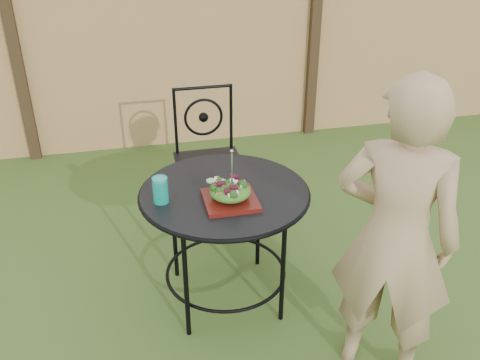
{
  "coord_description": "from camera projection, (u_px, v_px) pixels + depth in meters",
  "views": [
    {
      "loc": [
        -0.48,
        -2.52,
        2.14
      ],
      "look_at": [
        0.1,
        -0.03,
        0.75
      ],
      "focal_mm": 40.0,
      "sensor_mm": 36.0,
      "label": 1
    }
  ],
  "objects": [
    {
      "name": "ground",
      "position": [
        224.0,
        287.0,
        3.27
      ],
      "size": [
        60.0,
        60.0,
        0.0
      ],
      "primitive_type": "plane",
      "color": "#274516",
      "rests_on": "ground"
    },
    {
      "name": "salad_plate",
      "position": [
        230.0,
        200.0,
        2.75
      ],
      "size": [
        0.27,
        0.27,
        0.02
      ],
      "primitive_type": "cube",
      "color": "#411009",
      "rests_on": "patio_table"
    },
    {
      "name": "salad",
      "position": [
        230.0,
        191.0,
        2.72
      ],
      "size": [
        0.21,
        0.21,
        0.08
      ],
      "primitive_type": "ellipsoid",
      "color": "#235614",
      "rests_on": "salad_plate"
    },
    {
      "name": "patio_table",
      "position": [
        225.0,
        213.0,
        2.92
      ],
      "size": [
        0.92,
        0.92,
        0.72
      ],
      "color": "black",
      "rests_on": "ground"
    },
    {
      "name": "patio_chair",
      "position": [
        208.0,
        154.0,
        3.76
      ],
      "size": [
        0.46,
        0.46,
        0.95
      ],
      "color": "black",
      "rests_on": "ground"
    },
    {
      "name": "drinking_glass",
      "position": [
        160.0,
        190.0,
        2.72
      ],
      "size": [
        0.08,
        0.08,
        0.14
      ],
      "primitive_type": "cylinder",
      "color": "#0DA08C",
      "rests_on": "patio_table"
    },
    {
      "name": "fork",
      "position": [
        232.0,
        169.0,
        2.66
      ],
      "size": [
        0.01,
        0.01,
        0.18
      ],
      "primitive_type": "cylinder",
      "color": "silver",
      "rests_on": "salad"
    },
    {
      "name": "fence",
      "position": [
        173.0,
        44.0,
        4.7
      ],
      "size": [
        8.0,
        0.12,
        1.9
      ],
      "color": "tan",
      "rests_on": "ground"
    },
    {
      "name": "diner",
      "position": [
        395.0,
        239.0,
        2.38
      ],
      "size": [
        0.67,
        0.63,
        1.54
      ],
      "primitive_type": "imported",
      "rotation": [
        0.0,
        0.0,
        2.5
      ],
      "color": "tan",
      "rests_on": "ground"
    }
  ]
}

